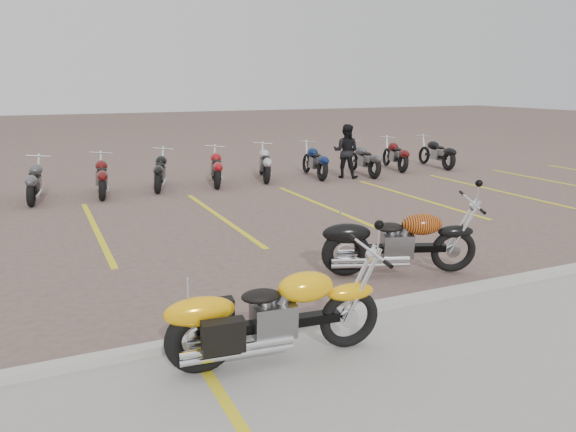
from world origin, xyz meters
The scene contains 8 objects.
ground centered at (0.00, 0.00, 0.00)m, with size 100.00×100.00×0.00m, color #715750.
concrete_apron centered at (0.00, -4.50, 0.01)m, with size 60.00×5.00×0.01m, color #9E9B93.
curb centered at (0.00, -2.00, 0.06)m, with size 60.00×0.18×0.12m, color #ADAAA3.
parking_stripes centered at (0.00, 4.00, 0.00)m, with size 38.00×5.50×0.01m, color gold, non-canonical shape.
yellow_cruiser centered at (-1.56, -2.68, 0.50)m, with size 2.44×0.45×1.00m.
flame_cruiser centered at (1.33, -0.86, 0.51)m, with size 2.37×1.02×1.02m.
person_b centered at (5.33, 7.53, 0.85)m, with size 0.83×0.65×1.70m, color black.
bg_bike_row centered at (-0.51, 8.04, 0.55)m, with size 20.79×2.08×1.10m.
Camera 1 is at (-3.75, -7.90, 3.00)m, focal length 35.00 mm.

